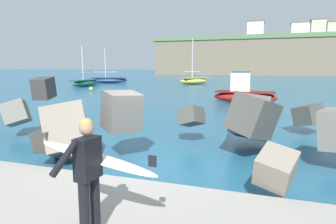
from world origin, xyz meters
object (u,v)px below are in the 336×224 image
(station_building_annex, at_px, (256,29))
(station_building_central, at_px, (317,29))
(mooring_buoy_inner, at_px, (91,89))
(station_building_east, at_px, (334,30))
(boat_mid_left, at_px, (85,83))
(station_building_west, at_px, (301,31))
(boat_mid_centre, at_px, (109,80))
(surfer_with_board, at_px, (91,167))
(boat_near_left, at_px, (194,80))
(boat_near_centre, at_px, (244,93))

(station_building_annex, bearing_deg, station_building_central, 37.85)
(mooring_buoy_inner, height_order, station_building_annex, station_building_annex)
(station_building_central, distance_m, station_building_east, 4.92)
(boat_mid_left, height_order, station_building_west, station_building_west)
(station_building_central, height_order, station_building_east, station_building_central)
(station_building_west, bearing_deg, boat_mid_centre, -116.07)
(station_building_west, bearing_deg, surfer_with_board, -96.51)
(boat_near_left, relative_size, station_building_central, 0.99)
(boat_near_left, xyz_separation_m, station_building_east, (30.32, 67.75, 13.83))
(station_building_central, bearing_deg, station_building_west, 172.98)
(boat_mid_left, distance_m, station_building_annex, 67.30)
(boat_mid_left, bearing_deg, station_building_annex, 73.14)
(boat_near_left, distance_m, station_building_central, 74.62)
(mooring_buoy_inner, bearing_deg, station_building_central, 68.33)
(station_building_west, bearing_deg, station_building_annex, -132.63)
(mooring_buoy_inner, bearing_deg, station_building_west, 71.40)
(boat_mid_left, distance_m, station_building_west, 86.58)
(surfer_with_board, height_order, station_building_east, station_building_east)
(boat_near_left, distance_m, station_building_east, 75.50)
(station_building_west, xyz_separation_m, station_building_east, (9.72, -1.50, -0.19))
(station_building_east, distance_m, station_building_annex, 27.81)
(boat_near_left, distance_m, mooring_buoy_inner, 17.40)
(boat_mid_centre, bearing_deg, station_building_east, 57.35)
(boat_near_left, xyz_separation_m, mooring_buoy_inner, (-7.92, -15.49, -0.34))
(station_building_west, distance_m, station_building_annex, 21.11)
(station_building_east, bearing_deg, mooring_buoy_inner, -114.68)
(surfer_with_board, relative_size, boat_mid_left, 0.38)
(surfer_with_board, relative_size, mooring_buoy_inner, 4.80)
(station_building_central, bearing_deg, boat_near_left, -110.38)
(mooring_buoy_inner, bearing_deg, boat_mid_left, 128.63)
(boat_mid_centre, relative_size, station_building_west, 0.94)
(boat_mid_centre, bearing_deg, boat_near_centre, -41.18)
(station_building_annex, bearing_deg, boat_near_centre, -88.01)
(station_building_central, bearing_deg, boat_near_centre, -100.46)
(boat_mid_left, bearing_deg, mooring_buoy_inner, -51.37)
(station_building_west, bearing_deg, mooring_buoy_inner, -108.60)
(boat_near_left, height_order, boat_mid_left, boat_near_left)
(boat_mid_centre, height_order, station_building_annex, station_building_annex)
(boat_near_left, distance_m, boat_mid_left, 15.88)
(boat_near_left, bearing_deg, station_building_central, 69.62)
(station_building_west, xyz_separation_m, station_building_central, (4.91, -0.60, 0.32))
(boat_near_left, height_order, station_building_central, station_building_central)
(boat_near_centre, xyz_separation_m, station_building_annex, (-2.60, 74.96, 13.32))
(boat_near_left, distance_m, boat_near_centre, 23.03)
(boat_mid_left, bearing_deg, surfer_with_board, -55.71)
(boat_mid_left, relative_size, station_building_annex, 0.99)
(surfer_with_board, relative_size, boat_near_left, 0.31)
(boat_mid_centre, xyz_separation_m, station_building_east, (44.22, 69.03, 13.90))
(surfer_with_board, distance_m, boat_mid_centre, 44.62)
(station_building_east, relative_size, station_building_annex, 0.95)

